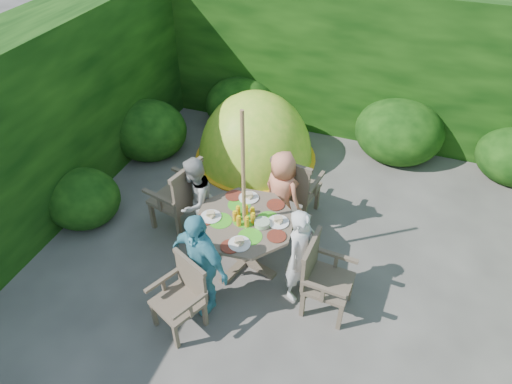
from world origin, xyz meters
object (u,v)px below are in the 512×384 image
(garden_chair_front, at_px, (183,295))
(dome_tent, at_px, (255,158))
(child_left, at_px, (195,201))
(child_right, at_px, (301,256))
(garden_chair_back, at_px, (295,187))
(child_front, at_px, (199,263))
(garden_chair_right, at_px, (322,277))
(garden_chair_left, at_px, (180,196))
(patio_table, at_px, (245,227))
(parasol_pole, at_px, (244,196))
(child_back, at_px, (282,193))

(garden_chair_front, relative_size, dome_tent, 0.37)
(child_left, bearing_deg, child_right, 74.49)
(garden_chair_back, distance_m, child_front, 1.90)
(garden_chair_front, height_order, child_left, child_left)
(garden_chair_right, height_order, garden_chair_left, garden_chair_left)
(garden_chair_right, bearing_deg, child_left, 76.48)
(garden_chair_back, bearing_deg, garden_chair_front, 81.65)
(patio_table, height_order, garden_chair_left, garden_chair_left)
(garden_chair_front, bearing_deg, child_front, 100.21)
(parasol_pole, bearing_deg, patio_table, -3.74)
(garden_chair_front, distance_m, dome_tent, 3.34)
(patio_table, bearing_deg, garden_chair_left, 163.25)
(garden_chair_right, height_order, garden_chair_back, garden_chair_back)
(parasol_pole, distance_m, garden_chair_right, 1.25)
(parasol_pole, height_order, child_back, parasol_pole)
(garden_chair_right, xyz_separation_m, garden_chair_back, (-0.72, 1.37, 0.03))
(garden_chair_front, relative_size, child_right, 0.69)
(child_left, bearing_deg, child_back, 119.49)
(patio_table, height_order, child_front, child_front)
(garden_chair_left, relative_size, garden_chair_front, 1.21)
(garden_chair_left, distance_m, child_right, 1.89)
(garden_chair_left, distance_m, child_left, 0.30)
(parasol_pole, distance_m, child_front, 0.90)
(child_right, distance_m, child_left, 1.60)
(patio_table, relative_size, child_back, 1.26)
(dome_tent, bearing_deg, garden_chair_right, -65.32)
(garden_chair_left, height_order, child_back, child_back)
(garden_chair_right, bearing_deg, patio_table, 76.02)
(parasol_pole, distance_m, child_right, 0.93)
(garden_chair_front, height_order, child_right, child_right)
(child_back, distance_m, dome_tent, 1.83)
(garden_chair_right, bearing_deg, garden_chair_left, 76.42)
(garden_chair_back, bearing_deg, child_left, 45.07)
(child_right, bearing_deg, dome_tent, 51.53)
(garden_chair_left, relative_size, child_right, 0.83)
(patio_table, distance_m, child_back, 0.80)
(garden_chair_front, height_order, child_back, child_back)
(garden_chair_back, xyz_separation_m, child_right, (0.44, -1.27, 0.10))
(parasol_pole, xyz_separation_m, child_left, (-0.77, 0.23, -0.48))
(patio_table, bearing_deg, dome_tent, 107.20)
(parasol_pole, relative_size, child_back, 1.78)
(parasol_pole, xyz_separation_m, garden_chair_right, (1.05, -0.33, -0.60))
(child_back, bearing_deg, child_left, 55.74)
(patio_table, height_order, garden_chair_back, garden_chair_back)
(garden_chair_front, relative_size, child_back, 0.69)
(child_right, bearing_deg, garden_chair_back, 40.15)
(garden_chair_back, relative_size, garden_chair_front, 1.16)
(child_left, height_order, dome_tent, child_left)
(patio_table, bearing_deg, child_right, -16.61)
(garden_chair_left, bearing_deg, parasol_pole, 86.63)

